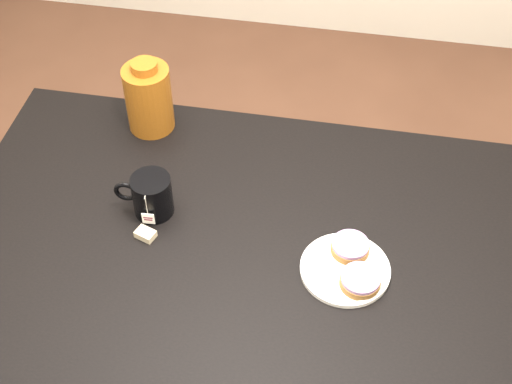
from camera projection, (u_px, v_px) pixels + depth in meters
The scene contains 7 objects.
table at pixel (244, 263), 1.72m from camera, with size 1.40×0.90×0.75m.
plate at pixel (345, 269), 1.60m from camera, with size 0.20×0.20×0.02m.
bagel_back at pixel (350, 247), 1.62m from camera, with size 0.12×0.12×0.03m.
bagel_front at pixel (360, 281), 1.56m from camera, with size 0.10×0.10×0.03m.
mug at pixel (151, 195), 1.69m from camera, with size 0.14×0.10×0.11m.
teabag_pouch at pixel (146, 234), 1.67m from camera, with size 0.04×0.03×0.02m, color #C6B793.
bagel_package at pixel (149, 98), 1.87m from camera, with size 0.16×0.16×0.21m.
Camera 1 is at (0.22, -1.03, 2.05)m, focal length 50.00 mm.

